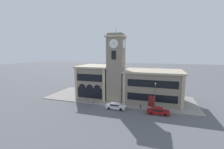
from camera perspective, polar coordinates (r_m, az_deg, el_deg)
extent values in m
plane|color=#56565B|center=(38.04, -0.55, -12.04)|extent=(300.00, 300.00, 0.00)
cube|color=gray|center=(44.53, 2.35, -8.83)|extent=(41.84, 14.38, 0.15)
cube|color=gray|center=(40.41, 1.51, 1.69)|extent=(4.17, 4.17, 17.10)
cube|color=tan|center=(40.31, 1.56, 14.17)|extent=(4.87, 4.87, 0.45)
cube|color=gray|center=(40.37, 1.57, 14.92)|extent=(3.84, 3.84, 0.60)
cylinder|color=#4C4C51|center=(40.48, 1.57, 16.18)|extent=(0.10, 0.10, 1.20)
cylinder|color=silver|center=(38.13, 0.65, 11.68)|extent=(2.29, 0.10, 2.29)
cylinder|color=black|center=(38.06, 0.62, 11.68)|extent=(0.18, 0.04, 0.18)
cylinder|color=silver|center=(39.64, 4.58, 11.53)|extent=(0.10, 2.29, 2.29)
cylinder|color=black|center=(39.62, 4.68, 11.53)|extent=(0.04, 0.18, 0.18)
cube|color=black|center=(38.09, 0.64, 7.40)|extent=(1.17, 0.10, 2.20)
cube|color=gray|center=(45.97, -5.88, -2.67)|extent=(9.09, 9.74, 8.93)
cube|color=tan|center=(45.30, -5.97, 3.16)|extent=(9.79, 10.44, 0.45)
cube|color=tan|center=(43.58, -13.55, -3.49)|extent=(0.70, 0.16, 8.93)
cube|color=tan|center=(39.96, -3.15, -4.35)|extent=(0.70, 0.16, 8.93)
cube|color=black|center=(41.24, -8.63, -1.25)|extent=(7.45, 0.10, 1.96)
cube|color=black|center=(42.17, -8.50, -6.99)|extent=(7.27, 0.10, 2.86)
cylinder|color=black|center=(42.83, -11.29, -4.85)|extent=(2.00, 0.06, 2.00)
cylinder|color=black|center=(41.81, -8.55, -5.11)|extent=(2.00, 0.06, 2.00)
cylinder|color=black|center=(40.88, -5.67, -5.37)|extent=(2.00, 0.06, 2.00)
cube|color=gray|center=(42.42, 15.23, -4.47)|extent=(14.54, 9.74, 8.07)
cube|color=tan|center=(41.69, 15.46, 1.25)|extent=(15.24, 10.44, 0.45)
cube|color=tan|center=(38.52, 4.53, -5.51)|extent=(0.70, 0.16, 8.07)
cube|color=tan|center=(38.00, 25.44, -6.53)|extent=(0.70, 0.16, 8.07)
cube|color=black|center=(37.25, 15.01, -3.46)|extent=(11.92, 0.10, 1.78)
cube|color=maroon|center=(38.36, 14.76, -9.85)|extent=(1.50, 0.12, 2.91)
cube|color=black|center=(38.11, 14.81, -8.60)|extent=(11.92, 0.10, 1.81)
cube|color=silver|center=(36.19, 1.43, -12.19)|extent=(4.60, 1.80, 0.74)
cube|color=silver|center=(36.03, 1.15, -11.27)|extent=(2.22, 1.59, 0.46)
cube|color=black|center=(36.03, 1.15, -11.27)|extent=(2.13, 1.62, 0.34)
cylinder|color=black|center=(36.64, 3.94, -12.30)|extent=(0.71, 0.23, 0.71)
cylinder|color=black|center=(35.26, 3.38, -13.14)|extent=(0.71, 0.23, 0.71)
cylinder|color=black|center=(37.31, -0.40, -11.88)|extent=(0.71, 0.23, 0.71)
cylinder|color=black|center=(35.97, -1.12, -12.68)|extent=(0.71, 0.23, 0.71)
cube|color=maroon|center=(34.98, 17.15, -13.43)|extent=(4.63, 1.92, 0.68)
cube|color=maroon|center=(34.77, 16.88, -12.52)|extent=(2.24, 1.70, 0.50)
cube|color=black|center=(34.77, 16.88, -12.52)|extent=(2.15, 1.73, 0.38)
cylinder|color=black|center=(35.87, 19.47, -13.32)|extent=(0.64, 0.23, 0.64)
cylinder|color=black|center=(34.36, 19.60, -14.31)|extent=(0.64, 0.23, 0.64)
cylinder|color=black|center=(35.81, 14.78, -13.14)|extent=(0.64, 0.23, 0.64)
cylinder|color=black|center=(34.30, 14.68, -14.13)|extent=(0.64, 0.23, 0.64)
cylinder|color=#4C4C51|center=(36.06, 16.03, -8.29)|extent=(0.12, 0.12, 5.98)
sphere|color=silver|center=(35.29, 16.24, -3.35)|extent=(0.36, 0.36, 0.36)
cylinder|color=black|center=(36.71, 10.77, -11.98)|extent=(0.18, 0.18, 0.90)
sphere|color=black|center=(36.53, 10.80, -11.20)|extent=(0.16, 0.16, 0.16)
cylinder|color=red|center=(40.09, -7.14, -10.25)|extent=(0.22, 0.22, 0.70)
sphere|color=red|center=(39.96, -7.15, -9.67)|extent=(0.19, 0.19, 0.19)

